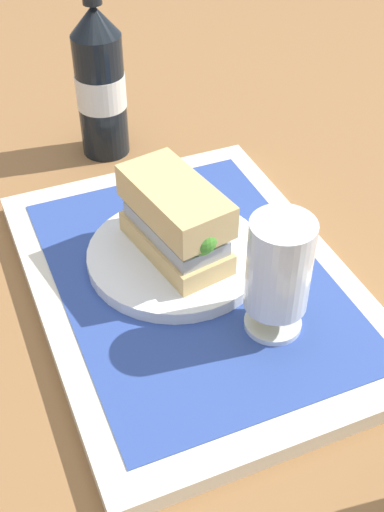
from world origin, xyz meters
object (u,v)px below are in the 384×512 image
Objects in this scene: plate at (176,256)px; second_bottle at (100,80)px; sandwich at (177,220)px; beer_glass at (278,273)px.

second_bottle reaches higher than plate.
sandwich is 0.52× the size of second_bottle.
sandwich is at bearing -157.26° from beer_glass.
second_bottle is (-0.28, 0.01, 0.03)m from sandwich.
sandwich is at bearing -1.20° from second_bottle.
sandwich is 1.12× the size of beer_glass.
plate is 0.71× the size of second_bottle.
plate is 0.15m from beer_glass.
plate is 0.29m from second_bottle.
second_bottle is (-0.40, -0.04, 0.02)m from beer_glass.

